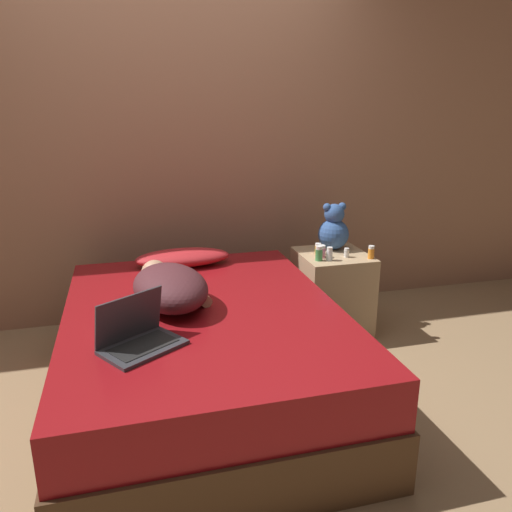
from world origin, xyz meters
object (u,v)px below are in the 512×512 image
(bottle_white, at_px, (347,253))
(bottle_orange, at_px, (371,252))
(pillow, at_px, (183,258))
(person_lying, at_px, (170,286))
(teddy_bear, at_px, (334,229))
(bottle_green, at_px, (319,254))
(bottle_amber, at_px, (318,249))
(bottle_clear, at_px, (330,254))
(laptop, at_px, (138,336))
(bottle_pink, at_px, (321,251))

(bottle_white, distance_m, bottle_orange, 0.16)
(pillow, height_order, person_lying, person_lying)
(teddy_bear, bearing_deg, bottle_white, -87.45)
(pillow, distance_m, bottle_green, 0.87)
(person_lying, distance_m, bottle_amber, 1.16)
(bottle_clear, relative_size, bottle_green, 0.92)
(person_lying, distance_m, bottle_green, 1.06)
(laptop, bearing_deg, bottle_pink, 3.94)
(pillow, relative_size, bottle_amber, 8.14)
(bottle_clear, relative_size, bottle_amber, 1.19)
(person_lying, distance_m, bottle_clear, 1.12)
(pillow, height_order, teddy_bear, teddy_bear)
(bottle_green, distance_m, bottle_orange, 0.35)
(teddy_bear, xyz_separation_m, bottle_white, (0.01, -0.20, -0.11))
(bottle_white, distance_m, bottle_pink, 0.17)
(bottle_pink, relative_size, bottle_orange, 0.97)
(person_lying, relative_size, bottle_pink, 8.59)
(pillow, distance_m, laptop, 1.12)
(bottle_white, xyz_separation_m, bottle_orange, (0.14, -0.07, 0.01))
(laptop, relative_size, bottle_pink, 4.82)
(bottle_white, bearing_deg, bottle_pink, 166.74)
(bottle_green, distance_m, bottle_pink, 0.07)
(teddy_bear, bearing_deg, bottle_orange, -60.76)
(teddy_bear, bearing_deg, person_lying, -151.74)
(pillow, bearing_deg, teddy_bear, -0.55)
(laptop, relative_size, bottle_clear, 4.49)
(bottle_green, bearing_deg, teddy_bear, 49.16)
(bottle_green, bearing_deg, laptop, -143.90)
(person_lying, xyz_separation_m, bottle_amber, (1.03, 0.54, -0.03))
(pillow, relative_size, bottle_green, 6.31)
(bottle_pink, height_order, bottle_orange, bottle_orange)
(bottle_orange, bearing_deg, bottle_pink, 160.99)
(person_lying, relative_size, bottle_amber, 9.54)
(pillow, bearing_deg, bottle_clear, -15.48)
(laptop, bearing_deg, bottle_clear, 1.00)
(teddy_bear, height_order, bottle_white, teddy_bear)
(laptop, distance_m, bottle_green, 1.43)
(teddy_bear, xyz_separation_m, bottle_orange, (0.15, -0.27, -0.10))
(person_lying, relative_size, bottle_green, 7.39)
(laptop, distance_m, bottle_white, 1.61)
(bottle_clear, xyz_separation_m, bottle_amber, (-0.02, 0.15, -0.01))
(bottle_orange, bearing_deg, teddy_bear, 119.24)
(teddy_bear, distance_m, bottle_clear, 0.29)
(teddy_bear, distance_m, bottle_amber, 0.20)
(laptop, height_order, bottle_green, laptop)
(teddy_bear, relative_size, bottle_pink, 3.93)
(pillow, height_order, bottle_white, pillow)
(laptop, distance_m, teddy_bear, 1.72)
(bottle_pink, bearing_deg, teddy_bear, 47.17)
(bottle_amber, bearing_deg, bottle_clear, -83.65)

